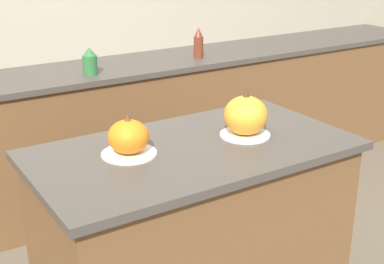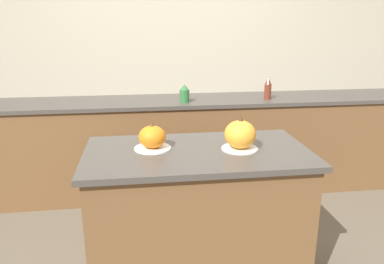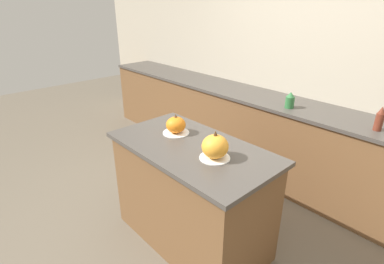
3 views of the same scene
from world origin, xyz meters
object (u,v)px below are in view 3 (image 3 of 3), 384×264
object	(u,v)px
pumpkin_cake_left	(176,126)
bottle_short	(290,100)
pumpkin_cake_right	(215,147)
bottle_tall	(380,119)

from	to	relation	value
pumpkin_cake_left	bottle_short	world-z (taller)	bottle_short
pumpkin_cake_right	bottle_short	distance (m)	1.29
bottle_tall	bottle_short	xyz separation A→B (m)	(-0.80, -0.03, -0.02)
pumpkin_cake_left	bottle_short	bearing A→B (deg)	74.49
bottle_tall	pumpkin_cake_left	bearing A→B (deg)	-132.50
bottle_tall	pumpkin_cake_right	bearing A→B (deg)	-115.09
pumpkin_cake_left	pumpkin_cake_right	distance (m)	0.52
pumpkin_cake_right	bottle_short	xyz separation A→B (m)	(-0.18, 1.28, 0.02)
bottle_tall	bottle_short	distance (m)	0.80
pumpkin_cake_right	bottle_short	size ratio (longest dim) A/B	1.34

